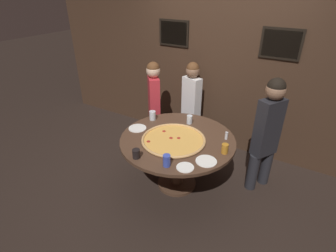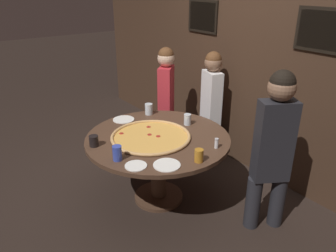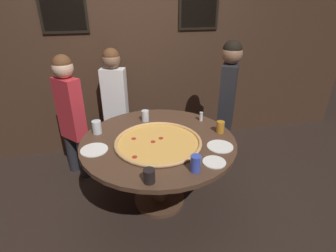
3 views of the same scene
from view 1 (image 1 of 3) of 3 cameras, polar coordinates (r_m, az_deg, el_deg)
name	(u,v)px [view 1 (image 1 of 3)]	position (r m, az deg, el deg)	size (l,w,h in m)	color
ground_plane	(177,184)	(3.72, 1.89, -12.44)	(24.00, 24.00, 0.00)	black
back_wall	(220,68)	(4.17, 11.32, 12.31)	(6.40, 0.08, 2.60)	#3D281C
dining_table	(177,148)	(3.36, 2.05, -4.80)	(1.44, 1.44, 0.74)	#4C3323
giant_pizza	(173,140)	(3.22, 1.20, -2.96)	(0.79, 0.79, 0.03)	#E5A84C
drink_cup_beside_pizza	(167,161)	(2.77, -0.30, -7.53)	(0.08, 0.08, 0.13)	#384CB7
drink_cup_far_left	(153,115)	(3.69, -3.38, 2.30)	(0.09, 0.09, 0.13)	silver
drink_cup_by_shaker	(136,154)	(2.92, -6.93, -6.01)	(0.09, 0.09, 0.11)	black
drink_cup_front_edge	(225,149)	(3.04, 12.27, -4.83)	(0.08, 0.08, 0.11)	#BC7A23
drink_cup_near_right	(190,119)	(3.60, 4.71, 1.42)	(0.08, 0.08, 0.12)	silver
white_plate_beside_cup	(137,128)	(3.51, -6.66, -0.47)	(0.24, 0.24, 0.01)	white
white_plate_right_side	(206,161)	(2.90, 8.31, -7.57)	(0.23, 0.23, 0.01)	white
white_plate_near_front	(185,167)	(2.79, 3.76, -8.98)	(0.19, 0.19, 0.01)	white
condiment_shaker	(226,136)	(3.31, 12.59, -2.06)	(0.04, 0.04, 0.10)	silver
diner_side_left	(191,100)	(4.22, 5.10, 5.66)	(0.37, 0.24, 1.41)	#232328
diner_far_right	(154,100)	(4.18, -3.06, 5.62)	(0.33, 0.35, 1.42)	#232328
diner_side_right	(267,130)	(3.43, 20.82, -0.78)	(0.31, 0.40, 1.52)	#232328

